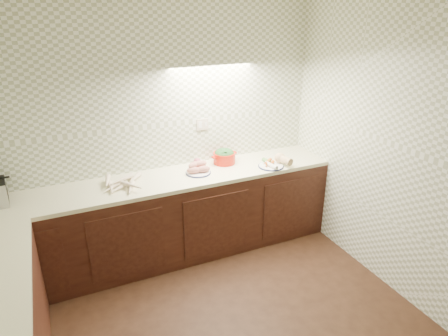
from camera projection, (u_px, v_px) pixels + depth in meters
name	position (u px, v px, depth m)	size (l,w,h in m)	color
room	(226.00, 163.00, 2.42)	(3.60, 3.60, 2.60)	black
counter	(112.00, 284.00, 3.19)	(3.60, 3.60, 0.90)	black
parsnip_pile	(125.00, 183.00, 3.79)	(0.47, 0.41, 0.08)	#F7E3C4
sweet_potato_plate	(198.00, 169.00, 4.09)	(0.26, 0.26, 0.12)	#151B44
onion_bowl	(198.00, 164.00, 4.21)	(0.15, 0.15, 0.11)	black
dutch_oven	(224.00, 156.00, 4.32)	(0.30, 0.28, 0.17)	red
veg_plate	(275.00, 161.00, 4.28)	(0.33, 0.30, 0.13)	#151B44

